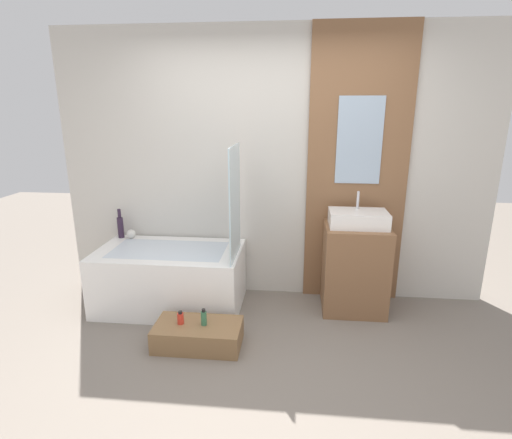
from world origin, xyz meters
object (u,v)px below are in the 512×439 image
Objects in this scene: wooden_step_bench at (198,335)px; bottle_soap_secondary at (204,318)px; vase_tall_dark at (120,226)px; vase_round_light at (131,234)px; bottle_soap_primary at (180,318)px; sink at (358,219)px; bathtub at (171,278)px.

wooden_step_bench is 4.96× the size of bottle_soap_secondary.
vase_tall_dark reaches higher than vase_round_light.
vase_tall_dark is at bearing 132.79° from bottle_soap_primary.
bottle_soap_secondary reaches higher than bottle_soap_primary.
vase_tall_dark is 2.14× the size of bottle_soap_secondary.
vase_tall_dark reaches higher than wooden_step_bench.
vase_round_light is (-0.91, 0.93, 0.53)m from wooden_step_bench.
wooden_step_bench is at bearing -180.00° from bottle_soap_secondary.
wooden_step_bench is 0.20m from bottle_soap_primary.
bottle_soap_secondary is at bearing 0.00° from bottle_soap_primary.
bottle_soap_secondary is (-1.27, -0.76, -0.64)m from sink.
vase_tall_dark is (-1.02, 0.95, 0.60)m from wooden_step_bench.
sink is 5.71× the size of vase_round_light.
vase_round_light is at bearing 135.72° from bottle_soap_secondary.
sink reaches higher than vase_tall_dark.
vase_round_light is 0.83× the size of bottle_soap_primary.
wooden_step_bench is at bearing -43.00° from vase_tall_dark.
sink is at bearing -4.58° from vase_tall_dark.
vase_tall_dark is (-0.60, 0.31, 0.41)m from bathtub.
bottle_soap_primary is (0.77, -0.93, -0.38)m from vase_round_light.
sink is at bearing 3.89° from bathtub.
vase_tall_dark is at bearing 152.91° from bathtub.
wooden_step_bench is at bearing -56.88° from bathtub.
bottle_soap_primary is at bearing -180.00° from wooden_step_bench.
bathtub is 12.38× the size of bottle_soap_primary.
vase_round_light is at bearing 149.09° from bathtub.
bathtub is 0.80m from bottle_soap_secondary.
sink is (1.32, 0.76, 0.80)m from wooden_step_bench.
vase_tall_dark is at bearing 138.43° from bottle_soap_secondary.
wooden_step_bench is 7.66× the size of vase_round_light.
bottle_soap_secondary is at bearing -53.74° from bathtub.
bottle_soap_secondary is (0.05, 0.00, 0.16)m from wooden_step_bench.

